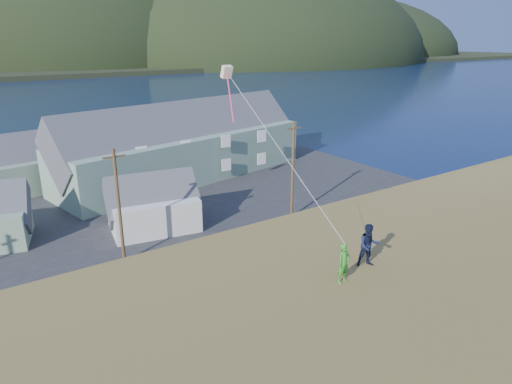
# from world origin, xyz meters

# --- Properties ---
(ground) EXTENTS (900.00, 900.00, 0.00)m
(ground) POSITION_xyz_m (0.00, 0.00, 0.00)
(ground) COLOR #0A1638
(ground) RESTS_ON ground
(grass_strip) EXTENTS (110.00, 8.00, 0.10)m
(grass_strip) POSITION_xyz_m (0.00, -2.00, 0.05)
(grass_strip) COLOR #4C3D19
(grass_strip) RESTS_ON ground
(waterfront_lot) EXTENTS (72.00, 36.00, 0.12)m
(waterfront_lot) POSITION_xyz_m (0.00, 17.00, 0.06)
(waterfront_lot) COLOR #28282B
(waterfront_lot) RESTS_ON ground
(far_hills) EXTENTS (760.00, 265.00, 143.00)m
(far_hills) POSITION_xyz_m (35.59, 279.38, 2.00)
(far_hills) COLOR black
(far_hills) RESTS_ON ground
(lodge) EXTENTS (32.42, 14.80, 11.02)m
(lodge) POSITION_xyz_m (14.05, 19.00, 4.25)
(lodge) COLOR gray
(lodge) RESTS_ON waterfront_lot
(shed_white) EXTENTS (8.44, 6.27, 6.15)m
(shed_white) POSITION_xyz_m (4.66, 6.18, 2.37)
(shed_white) COLOR silver
(shed_white) RESTS_ON waterfront_lot
(shed_palegreen_far) EXTENTS (12.40, 8.21, 7.79)m
(shed_palegreen_far) POSITION_xyz_m (-3.46, 24.30, 2.97)
(shed_palegreen_far) COLOR gray
(shed_palegreen_far) RESTS_ON waterfront_lot
(utility_poles) EXTENTS (37.51, 0.24, 9.13)m
(utility_poles) POSITION_xyz_m (-1.49, 1.50, 4.60)
(utility_poles) COLOR #47331E
(utility_poles) RESTS_ON waterfront_lot
(kite_flyer_green) EXTENTS (0.63, 0.45, 1.60)m
(kite_flyer_green) POSITION_xyz_m (2.67, -18.64, 8.00)
(kite_flyer_green) COLOR #2E8424
(kite_flyer_green) RESTS_ON hillside
(kite_flyer_navy) EXTENTS (1.11, 1.03, 1.82)m
(kite_flyer_navy) POSITION_xyz_m (4.47, -18.24, 8.11)
(kite_flyer_navy) COLOR black
(kite_flyer_navy) RESTS_ON hillside
(kite_rig) EXTENTS (1.03, 3.80, 9.30)m
(kite_rig) POSITION_xyz_m (1.81, -11.80, 14.47)
(kite_rig) COLOR beige
(kite_rig) RESTS_ON ground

